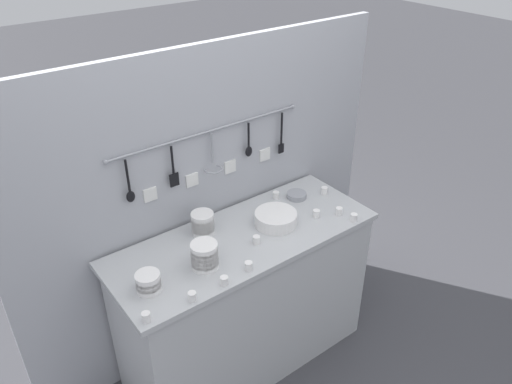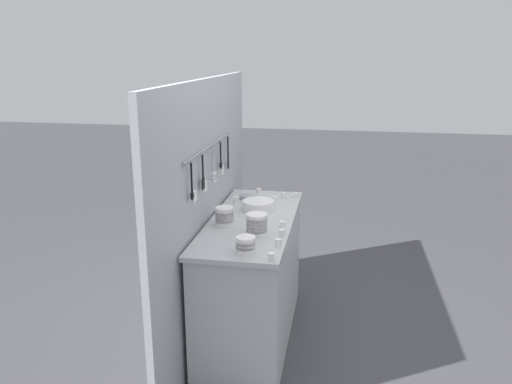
{
  "view_description": "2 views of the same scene",
  "coord_description": "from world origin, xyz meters",
  "px_view_note": "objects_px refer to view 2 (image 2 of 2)",
  "views": [
    {
      "loc": [
        -1.21,
        -1.7,
        2.43
      ],
      "look_at": [
        0.08,
        -0.0,
        1.14
      ],
      "focal_mm": 35.0,
      "sensor_mm": 36.0,
      "label": 1
    },
    {
      "loc": [
        -3.16,
        -0.58,
        1.99
      ],
      "look_at": [
        0.01,
        -0.03,
        1.08
      ],
      "focal_mm": 35.0,
      "sensor_mm": 36.0,
      "label": 2
    }
  ],
  "objects_px": {
    "bowl_stack_short_front": "(224,216)",
    "cup_front_right": "(295,195)",
    "cup_beside_plates": "(282,224)",
    "cup_mid_row": "(278,243)",
    "steel_mixing_bowl": "(247,197)",
    "cup_edge_near": "(274,199)",
    "cup_edge_far": "(271,257)",
    "cup_by_caddy": "(283,195)",
    "cup_back_right": "(264,216)",
    "bowl_stack_back_corner": "(257,224)",
    "bowl_stack_nested_right": "(246,244)",
    "cup_centre": "(236,199)",
    "cup_back_left": "(282,233)",
    "plate_stack": "(258,205)",
    "cup_front_left": "(259,191)"
  },
  "relations": [
    {
      "from": "cup_back_right",
      "to": "cup_beside_plates",
      "type": "bearing_deg",
      "value": -137.42
    },
    {
      "from": "bowl_stack_back_corner",
      "to": "cup_by_caddy",
      "type": "height_order",
      "value": "bowl_stack_back_corner"
    },
    {
      "from": "cup_edge_far",
      "to": "cup_back_right",
      "type": "bearing_deg",
      "value": 12.15
    },
    {
      "from": "steel_mixing_bowl",
      "to": "bowl_stack_short_front",
      "type": "bearing_deg",
      "value": 177.31
    },
    {
      "from": "cup_back_right",
      "to": "cup_edge_far",
      "type": "bearing_deg",
      "value": -167.85
    },
    {
      "from": "plate_stack",
      "to": "cup_back_left",
      "type": "height_order",
      "value": "plate_stack"
    },
    {
      "from": "cup_mid_row",
      "to": "cup_beside_plates",
      "type": "bearing_deg",
      "value": 3.04
    },
    {
      "from": "cup_edge_near",
      "to": "cup_front_right",
      "type": "xyz_separation_m",
      "value": [
        0.14,
        -0.15,
        0.0
      ]
    },
    {
      "from": "cup_edge_near",
      "to": "cup_mid_row",
      "type": "bearing_deg",
      "value": -170.3
    },
    {
      "from": "cup_beside_plates",
      "to": "cup_by_caddy",
      "type": "height_order",
      "value": "same"
    },
    {
      "from": "bowl_stack_short_front",
      "to": "cup_mid_row",
      "type": "bearing_deg",
      "value": -127.44
    },
    {
      "from": "cup_centre",
      "to": "cup_mid_row",
      "type": "bearing_deg",
      "value": -152.25
    },
    {
      "from": "bowl_stack_short_front",
      "to": "bowl_stack_back_corner",
      "type": "height_order",
      "value": "bowl_stack_back_corner"
    },
    {
      "from": "cup_back_left",
      "to": "cup_mid_row",
      "type": "bearing_deg",
      "value": 180.0
    },
    {
      "from": "cup_back_right",
      "to": "cup_front_right",
      "type": "xyz_separation_m",
      "value": [
        0.54,
        -0.16,
        0.0
      ]
    },
    {
      "from": "cup_back_right",
      "to": "cup_centre",
      "type": "xyz_separation_m",
      "value": [
        0.35,
        0.27,
        0.0
      ]
    },
    {
      "from": "steel_mixing_bowl",
      "to": "cup_edge_near",
      "type": "distance_m",
      "value": 0.22
    },
    {
      "from": "steel_mixing_bowl",
      "to": "cup_front_right",
      "type": "xyz_separation_m",
      "value": [
        0.09,
        -0.37,
        0.01
      ]
    },
    {
      "from": "cup_edge_near",
      "to": "bowl_stack_nested_right",
      "type": "bearing_deg",
      "value": 178.73
    },
    {
      "from": "steel_mixing_bowl",
      "to": "cup_front_left",
      "type": "distance_m",
      "value": 0.17
    },
    {
      "from": "cup_beside_plates",
      "to": "cup_mid_row",
      "type": "xyz_separation_m",
      "value": [
        -0.32,
        -0.02,
        0.0
      ]
    },
    {
      "from": "cup_back_left",
      "to": "cup_back_right",
      "type": "bearing_deg",
      "value": 27.49
    },
    {
      "from": "cup_edge_near",
      "to": "cup_mid_row",
      "type": "distance_m",
      "value": 0.89
    },
    {
      "from": "cup_edge_near",
      "to": "cup_mid_row",
      "type": "relative_size",
      "value": 1.0
    },
    {
      "from": "bowl_stack_back_corner",
      "to": "cup_front_right",
      "type": "relative_size",
      "value": 3.15
    },
    {
      "from": "cup_centre",
      "to": "cup_by_caddy",
      "type": "height_order",
      "value": "same"
    },
    {
      "from": "steel_mixing_bowl",
      "to": "cup_by_caddy",
      "type": "height_order",
      "value": "cup_by_caddy"
    },
    {
      "from": "steel_mixing_bowl",
      "to": "cup_front_left",
      "type": "xyz_separation_m",
      "value": [
        0.16,
        -0.07,
        0.01
      ]
    },
    {
      "from": "steel_mixing_bowl",
      "to": "bowl_stack_nested_right",
      "type": "bearing_deg",
      "value": -169.41
    },
    {
      "from": "cup_edge_near",
      "to": "cup_by_caddy",
      "type": "distance_m",
      "value": 0.13
    },
    {
      "from": "steel_mixing_bowl",
      "to": "cup_back_right",
      "type": "relative_size",
      "value": 2.71
    },
    {
      "from": "cup_centre",
      "to": "cup_by_caddy",
      "type": "bearing_deg",
      "value": -63.43
    },
    {
      "from": "cup_by_caddy",
      "to": "cup_edge_near",
      "type": "bearing_deg",
      "value": 153.42
    },
    {
      "from": "plate_stack",
      "to": "cup_by_caddy",
      "type": "distance_m",
      "value": 0.36
    },
    {
      "from": "plate_stack",
      "to": "steel_mixing_bowl",
      "type": "xyz_separation_m",
      "value": [
        0.27,
        0.13,
        -0.02
      ]
    },
    {
      "from": "cup_edge_far",
      "to": "cup_by_caddy",
      "type": "bearing_deg",
      "value": 3.89
    },
    {
      "from": "steel_mixing_bowl",
      "to": "cup_mid_row",
      "type": "xyz_separation_m",
      "value": [
        -0.92,
        -0.37,
        0.01
      ]
    },
    {
      "from": "cup_beside_plates",
      "to": "cup_mid_row",
      "type": "distance_m",
      "value": 0.32
    },
    {
      "from": "steel_mixing_bowl",
      "to": "cup_beside_plates",
      "type": "distance_m",
      "value": 0.7
    },
    {
      "from": "cup_back_left",
      "to": "cup_edge_near",
      "type": "height_order",
      "value": "same"
    },
    {
      "from": "bowl_stack_short_front",
      "to": "cup_front_right",
      "type": "xyz_separation_m",
      "value": [
        0.71,
        -0.4,
        -0.04
      ]
    },
    {
      "from": "cup_back_right",
      "to": "cup_edge_near",
      "type": "relative_size",
      "value": 1.0
    },
    {
      "from": "cup_beside_plates",
      "to": "bowl_stack_back_corner",
      "type": "bearing_deg",
      "value": 137.04
    },
    {
      "from": "cup_edge_far",
      "to": "cup_back_left",
      "type": "distance_m",
      "value": 0.38
    },
    {
      "from": "cup_centre",
      "to": "cup_front_right",
      "type": "bearing_deg",
      "value": -66.25
    },
    {
      "from": "bowl_stack_nested_right",
      "to": "cup_edge_near",
      "type": "xyz_separation_m",
      "value": [
        1.0,
        -0.02,
        -0.02
      ]
    },
    {
      "from": "cup_front_right",
      "to": "cup_edge_far",
      "type": "bearing_deg",
      "value": 179.54
    },
    {
      "from": "plate_stack",
      "to": "cup_front_left",
      "type": "distance_m",
      "value": 0.43
    },
    {
      "from": "bowl_stack_nested_right",
      "to": "cup_centre",
      "type": "bearing_deg",
      "value": 15.45
    },
    {
      "from": "bowl_stack_short_front",
      "to": "cup_front_right",
      "type": "distance_m",
      "value": 0.81
    }
  ]
}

